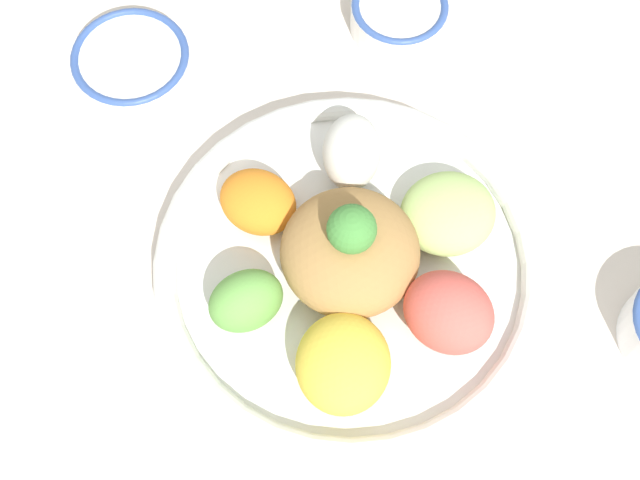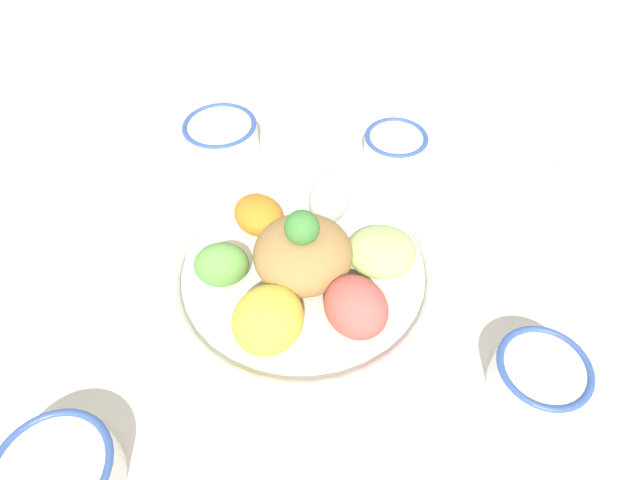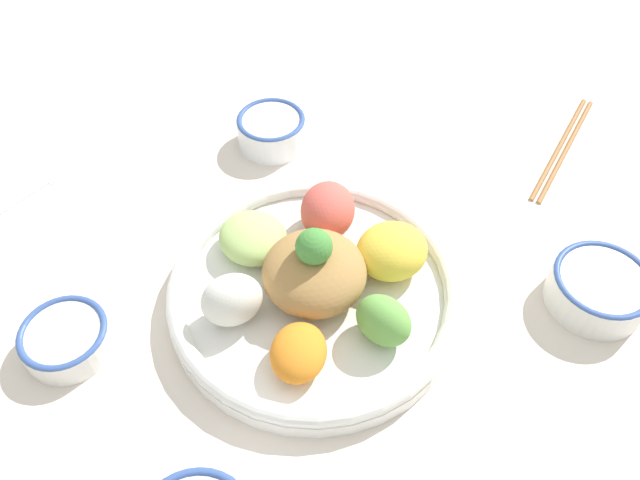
{
  "view_description": "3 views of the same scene",
  "coord_description": "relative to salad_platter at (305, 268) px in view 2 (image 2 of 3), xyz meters",
  "views": [
    {
      "loc": [
        0.05,
        -0.26,
        0.71
      ],
      "look_at": [
        -0.01,
        0.01,
        0.09
      ],
      "focal_mm": 50.0,
      "sensor_mm": 36.0,
      "label": 1
    },
    {
      "loc": [
        0.22,
        -0.3,
        0.52
      ],
      "look_at": [
        0.04,
        0.02,
        0.1
      ],
      "focal_mm": 30.0,
      "sensor_mm": 36.0,
      "label": 2
    },
    {
      "loc": [
        -0.38,
        0.11,
        0.58
      ],
      "look_at": [
        0.06,
        0.01,
        0.05
      ],
      "focal_mm": 35.0,
      "sensor_mm": 36.0,
      "label": 3
    }
  ],
  "objects": [
    {
      "name": "ground_plane",
      "position": [
        -0.02,
        -0.02,
        -0.03
      ],
      "size": [
        2.4,
        2.4,
        0.0
      ],
      "primitive_type": "plane",
      "color": "silver"
    },
    {
      "name": "salad_platter",
      "position": [
        0.0,
        0.0,
        0.0
      ],
      "size": [
        0.33,
        0.33,
        0.11
      ],
      "color": "white",
      "rests_on": "ground_plane"
    },
    {
      "name": "sauce_bowl_red",
      "position": [
        -0.01,
        0.27,
        -0.01
      ],
      "size": [
        0.09,
        0.09,
        0.03
      ],
      "color": "white",
      "rests_on": "ground_plane"
    },
    {
      "name": "rice_bowl_blue",
      "position": [
        -0.07,
        -0.3,
        -0.0
      ],
      "size": [
        0.11,
        0.11,
        0.04
      ],
      "color": "white",
      "rests_on": "ground_plane"
    },
    {
      "name": "sauce_bowl_dark",
      "position": [
        -0.23,
        0.15,
        -0.0
      ],
      "size": [
        0.11,
        0.11,
        0.05
      ],
      "color": "white",
      "rests_on": "ground_plane"
    },
    {
      "name": "rice_bowl_plain",
      "position": [
        0.27,
        0.0,
        -0.0
      ],
      "size": [
        0.09,
        0.09,
        0.04
      ],
      "color": "white",
      "rests_on": "ground_plane"
    },
    {
      "name": "serving_spoon_main",
      "position": [
        0.26,
        0.31,
        -0.03
      ],
      "size": [
        0.1,
        0.12,
        0.01
      ],
      "rotation": [
        0.0,
        0.0,
        2.23
      ],
      "color": "white",
      "rests_on": "ground_plane"
    }
  ]
}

